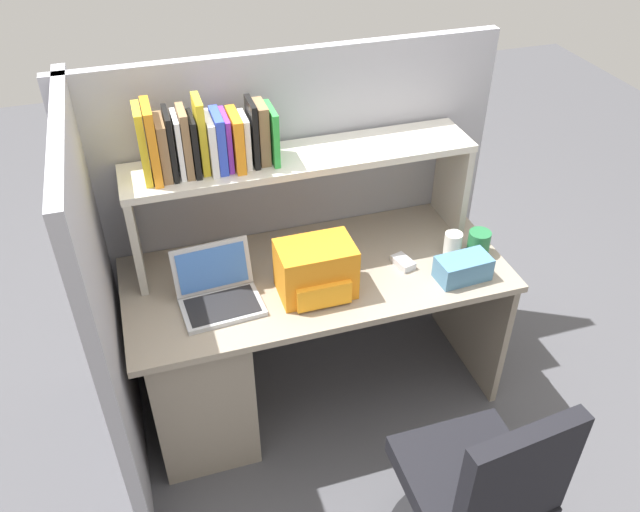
{
  "coord_description": "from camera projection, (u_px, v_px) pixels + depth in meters",
  "views": [
    {
      "loc": [
        -0.62,
        -2.05,
        2.42
      ],
      "look_at": [
        0.0,
        -0.05,
        0.85
      ],
      "focal_mm": 36.41,
      "sensor_mm": 36.0,
      "label": 1
    }
  ],
  "objects": [
    {
      "name": "reference_books_on_shelf",
      "position": [
        204.0,
        140.0,
        2.44
      ],
      "size": [
        0.51,
        0.19,
        0.29
      ],
      "color": "yellow",
      "rests_on": "overhead_hutch"
    },
    {
      "name": "ground_plane",
      "position": [
        317.0,
        390.0,
        3.16
      ],
      "size": [
        8.0,
        8.0,
        0.0
      ],
      "primitive_type": "plane",
      "color": "#4C4C51"
    },
    {
      "name": "office_chair",
      "position": [
        475.0,
        500.0,
        2.24
      ],
      "size": [
        0.52,
        0.52,
        0.93
      ],
      "rotation": [
        0.0,
        0.0,
        3.25
      ],
      "color": "black",
      "rests_on": "ground_plane"
    },
    {
      "name": "laptop",
      "position": [
        218.0,
        292.0,
        2.54
      ],
      "size": [
        0.33,
        0.28,
        0.22
      ],
      "color": "#B7BABF",
      "rests_on": "desk"
    },
    {
      "name": "tissue_box",
      "position": [
        463.0,
        268.0,
        2.66
      ],
      "size": [
        0.23,
        0.13,
        0.1
      ],
      "primitive_type": "cube",
      "rotation": [
        0.0,
        0.0,
        0.06
      ],
      "color": "teal",
      "rests_on": "desk"
    },
    {
      "name": "backpack",
      "position": [
        316.0,
        271.0,
        2.56
      ],
      "size": [
        0.3,
        0.22,
        0.22
      ],
      "color": "orange",
      "rests_on": "desk"
    },
    {
      "name": "cubicle_partition_rear",
      "position": [
        292.0,
        216.0,
        2.98
      ],
      "size": [
        1.84,
        0.05,
        1.55
      ],
      "primitive_type": "cube",
      "color": "#9E9EA8",
      "rests_on": "ground_plane"
    },
    {
      "name": "cubicle_partition_left",
      "position": [
        106.0,
        312.0,
        2.45
      ],
      "size": [
        0.05,
        1.06,
        1.55
      ],
      "primitive_type": "cube",
      "color": "#9E9EA8",
      "rests_on": "ground_plane"
    },
    {
      "name": "computer_mouse",
      "position": [
        403.0,
        262.0,
        2.75
      ],
      "size": [
        0.08,
        0.12,
        0.03
      ],
      "primitive_type": "cube",
      "rotation": [
        0.0,
        0.0,
        0.25
      ],
      "color": "silver",
      "rests_on": "desk"
    },
    {
      "name": "paper_cup",
      "position": [
        453.0,
        244.0,
        2.79
      ],
      "size": [
        0.08,
        0.08,
        0.11
      ],
      "primitive_type": "cylinder",
      "color": "white",
      "rests_on": "desk"
    },
    {
      "name": "overhead_hutch",
      "position": [
        302.0,
        176.0,
        2.66
      ],
      "size": [
        1.44,
        0.28,
        0.45
      ],
      "color": "#BCB7AC",
      "rests_on": "desk"
    },
    {
      "name": "desk",
      "position": [
        231.0,
        347.0,
        2.82
      ],
      "size": [
        1.6,
        0.7,
        0.73
      ],
      "color": "gray",
      "rests_on": "ground_plane"
    },
    {
      "name": "snack_canister",
      "position": [
        479.0,
        243.0,
        2.8
      ],
      "size": [
        0.1,
        0.1,
        0.11
      ],
      "primitive_type": "cylinder",
      "color": "#26723F",
      "rests_on": "desk"
    }
  ]
}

